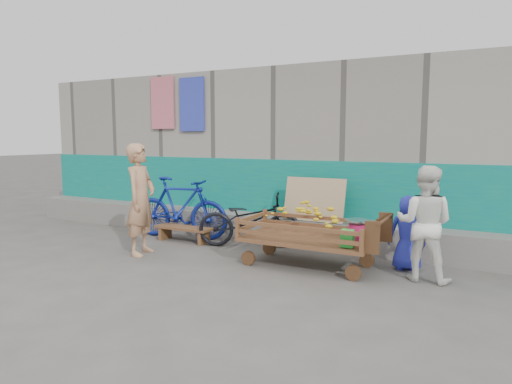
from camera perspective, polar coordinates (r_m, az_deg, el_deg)
The scene contains 9 objects.
ground at distance 5.67m, azimuth -3.91°, elevation -11.51°, with size 80.00×80.00×0.00m, color #4D4A45.
building_wall at distance 9.08m, azimuth 9.68°, elevation 4.74°, with size 12.00×3.50×3.00m.
banana_cart at distance 6.34m, azimuth 6.17°, elevation -4.24°, with size 1.97×0.90×0.84m.
bench at distance 7.96m, azimuth -8.99°, elevation -4.79°, with size 1.04×0.31×0.26m.
vendor_man at distance 7.13m, azimuth -14.22°, elevation -0.91°, with size 0.62×0.41×1.70m, color tan.
woman at distance 6.05m, azimuth 20.31°, elevation -3.70°, with size 0.70×0.55×1.44m, color white.
child at distance 6.48m, azimuth 18.43°, elevation -4.85°, with size 0.50×0.32×1.02m, color #252DB5.
bicycle_dark at distance 7.44m, azimuth -0.77°, elevation -3.55°, with size 0.59×1.68×0.88m, color black.
bicycle_blue at distance 8.18m, azimuth -9.48°, elevation -1.95°, with size 0.51×1.81×1.09m, color navy.
Camera 1 is at (2.85, -4.56, 1.78)m, focal length 32.00 mm.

